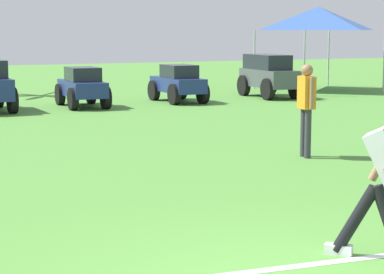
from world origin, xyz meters
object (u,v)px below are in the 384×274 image
at_px(parked_car_slot_g, 268,74).
at_px(event_tent, 318,18).
at_px(parked_car_slot_e, 82,87).
at_px(teammate_midfield, 306,101).
at_px(parked_car_slot_f, 178,83).

distance_m(parked_car_slot_g, event_tent, 3.72).
height_order(parked_car_slot_e, event_tent, event_tent).
xyz_separation_m(teammate_midfield, parked_car_slot_e, (-1.00, 9.51, -0.38)).
bearing_deg(parked_car_slot_g, parked_car_slot_f, -176.06).
distance_m(parked_car_slot_e, event_tent, 9.48).
bearing_deg(event_tent, parked_car_slot_f, -163.99).
distance_m(teammate_midfield, parked_car_slot_f, 9.90).
bearing_deg(parked_car_slot_e, event_tent, 12.04).
bearing_deg(teammate_midfield, event_tent, 54.78).
relative_size(parked_car_slot_e, parked_car_slot_f, 1.02).
relative_size(teammate_midfield, parked_car_slot_g, 0.64).
xyz_separation_m(parked_car_slot_f, event_tent, (6.10, 1.75, 1.93)).
distance_m(parked_car_slot_e, parked_car_slot_f, 2.98).
xyz_separation_m(parked_car_slot_e, parked_car_slot_f, (2.97, 0.18, 0.00)).
relative_size(parked_car_slot_e, parked_car_slot_g, 0.91).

